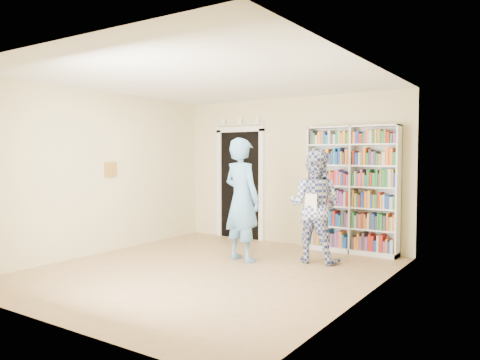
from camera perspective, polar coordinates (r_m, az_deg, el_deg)
name	(u,v)px	position (r m, az deg, el deg)	size (l,w,h in m)	color
floor	(208,271)	(6.76, -3.93, -11.01)	(5.00, 5.00, 0.00)	#936E47
ceiling	(207,79)	(6.65, -4.02, 12.20)	(5.00, 5.00, 0.00)	white
wall_back	(290,171)	(8.68, 6.15, 1.09)	(4.50, 4.50, 0.00)	beige
wall_left	(101,173)	(8.14, -16.63, 0.86)	(5.00, 5.00, 0.00)	beige
wall_right	(365,181)	(5.49, 14.96, -0.09)	(5.00, 5.00, 0.00)	beige
bookshelf	(352,189)	(8.05, 13.52, -1.08)	(1.55, 0.29, 2.13)	white
doorway	(240,179)	(9.23, 0.02, 0.16)	(1.10, 0.08, 2.43)	black
wall_art	(111,169)	(8.25, -15.47, 1.25)	(0.03, 0.25, 0.25)	brown
man_blue	(242,200)	(7.24, 0.22, -2.41)	(0.69, 0.46, 1.91)	#568DC0
man_plaid	(315,206)	(7.27, 9.10, -3.16)	(0.84, 0.65, 1.72)	navy
paper_sheet	(311,203)	(6.99, 8.65, -2.79)	(0.20, 0.01, 0.28)	white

